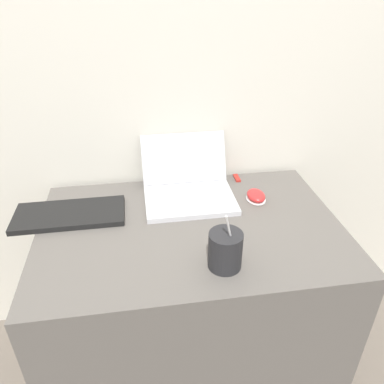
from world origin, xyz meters
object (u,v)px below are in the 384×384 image
object	(u,v)px
laptop	(188,186)
external_keyboard	(70,214)
computer_mouse	(256,196)
usb_stick	(237,178)
drink_cup	(225,250)

from	to	relation	value
laptop	external_keyboard	size ratio (longest dim) A/B	0.88
computer_mouse	external_keyboard	world-z (taller)	computer_mouse
laptop	computer_mouse	distance (m)	0.26
laptop	usb_stick	size ratio (longest dim) A/B	5.61
computer_mouse	external_keyboard	distance (m)	0.69
laptop	external_keyboard	bearing A→B (deg)	-169.34
laptop	computer_mouse	size ratio (longest dim) A/B	3.42
computer_mouse	external_keyboard	xyz separation A→B (m)	(-0.69, -0.01, -0.01)
laptop	computer_mouse	world-z (taller)	laptop
drink_cup	external_keyboard	xyz separation A→B (m)	(-0.49, 0.34, -0.05)
computer_mouse	usb_stick	bearing A→B (deg)	99.79
drink_cup	usb_stick	distance (m)	0.55
external_keyboard	usb_stick	distance (m)	0.69
computer_mouse	usb_stick	size ratio (longest dim) A/B	1.64
usb_stick	external_keyboard	bearing A→B (deg)	-164.49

